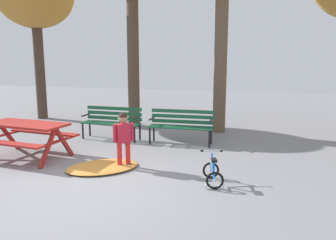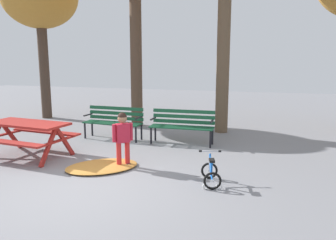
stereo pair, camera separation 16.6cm
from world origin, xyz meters
TOP-DOWN VIEW (x-y plane):
  - ground at (0.00, 0.00)m, footprint 36.00×36.00m
  - picnic_table at (-2.08, 1.24)m, footprint 1.93×1.52m
  - park_bench_far_left at (-1.06, 3.36)m, footprint 1.61×0.51m
  - park_bench_left at (0.83, 3.37)m, footprint 1.61×0.51m
  - child_standing at (0.19, 1.20)m, footprint 0.33×0.31m
  - kids_bicycle at (2.02, 0.77)m, footprint 0.48×0.62m
  - leaf_pile at (-0.18, 1.00)m, footprint 1.72×1.67m

SIDE VIEW (x-z plane):
  - ground at x=0.00m, z-range 0.00..0.00m
  - leaf_pile at x=-0.18m, z-range 0.00..0.07m
  - kids_bicycle at x=2.02m, z-range -0.07..0.47m
  - park_bench_far_left at x=-1.06m, z-range 0.08..0.94m
  - park_bench_left at x=0.83m, z-range 0.08..0.94m
  - picnic_table at x=-2.08m, z-range 0.20..0.99m
  - child_standing at x=0.19m, z-range 0.10..1.20m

